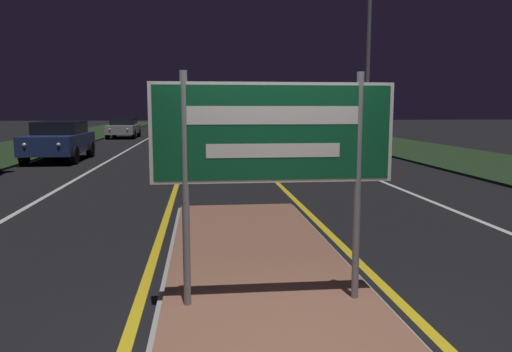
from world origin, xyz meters
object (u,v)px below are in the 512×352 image
(car_receding_1, at_px, (332,132))
(car_receding_2, at_px, (286,124))
(car_receding_0, at_px, (294,144))
(car_receding_3, at_px, (267,121))
(car_approaching_1, at_px, (124,127))
(highway_sign, at_px, (273,142))
(car_approaching_0, at_px, (59,140))

(car_receding_1, bearing_deg, car_receding_2, 91.43)
(car_receding_0, xyz_separation_m, car_receding_3, (3.48, 33.20, -0.09))
(car_receding_0, xyz_separation_m, car_receding_1, (3.69, 9.17, -0.05))
(car_receding_2, distance_m, car_receding_3, 11.56)
(car_receding_0, relative_size, car_receding_1, 0.93)
(car_receding_2, relative_size, car_approaching_1, 1.09)
(car_receding_0, distance_m, car_receding_2, 21.90)
(highway_sign, distance_m, car_approaching_0, 16.19)
(car_receding_1, bearing_deg, car_receding_0, -111.93)
(car_receding_1, distance_m, car_approaching_0, 13.43)
(car_approaching_0, bearing_deg, car_receding_1, 25.53)
(car_receding_1, distance_m, car_approaching_1, 14.99)
(car_receding_1, bearing_deg, car_approaching_1, 142.87)
(car_receding_2, xyz_separation_m, car_receding_3, (0.10, 11.56, -0.05))
(highway_sign, xyz_separation_m, car_receding_2, (5.76, 33.25, -0.89))
(car_receding_1, xyz_separation_m, car_receding_3, (-0.21, 24.02, -0.04))
(highway_sign, bearing_deg, car_receding_3, 82.55)
(highway_sign, bearing_deg, car_receding_1, 73.71)
(car_receding_1, bearing_deg, car_receding_3, 90.51)
(car_approaching_1, bearing_deg, car_receding_3, 51.92)
(highway_sign, relative_size, car_receding_2, 0.51)
(car_receding_2, bearing_deg, car_approaching_1, -163.64)
(highway_sign, xyz_separation_m, car_receding_0, (2.38, 11.61, -0.85))
(car_receding_1, relative_size, car_approaching_1, 1.16)
(car_receding_1, xyz_separation_m, car_receding_2, (-0.31, 12.46, 0.01))
(car_receding_1, relative_size, car_approaching_0, 1.14)
(car_approaching_0, xyz_separation_m, car_approaching_1, (0.17, 14.84, -0.06))
(car_receding_3, xyz_separation_m, car_approaching_0, (-11.90, -29.81, 0.06))
(car_receding_2, distance_m, car_approaching_0, 21.74)
(car_receding_2, bearing_deg, car_receding_0, -98.88)
(car_receding_0, distance_m, car_receding_3, 33.38)
(car_receding_1, distance_m, car_receding_2, 12.47)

